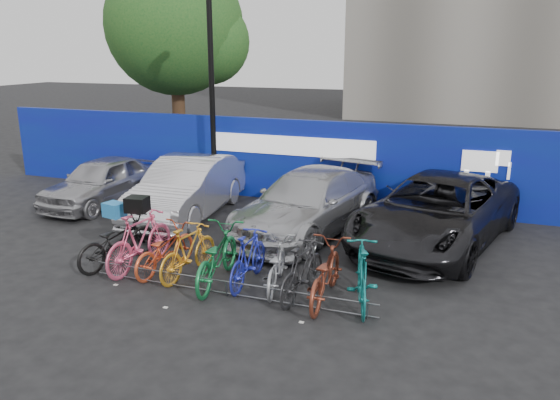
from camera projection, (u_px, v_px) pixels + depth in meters
The scene contains 21 objects.
ground at pixel (240, 283), 10.54m from camera, with size 100.00×100.00×0.00m, color black.
hoarding at pixel (324, 163), 15.65m from camera, with size 22.00×0.18×2.40m.
tree at pixel (181, 29), 20.50m from camera, with size 5.40×5.20×7.80m.
lamppost at pixel (212, 88), 15.60m from camera, with size 0.25×0.50×6.11m.
bike_rack at pixel (226, 288), 9.95m from camera, with size 5.60×0.03×0.30m.
car_0 at pixel (102, 181), 15.67m from camera, with size 1.61×4.01×1.37m, color #A2A2A6.
car_1 at pixel (187, 188), 14.52m from camera, with size 1.66×4.76×1.57m, color #BCBCC1.
car_2 at pixel (308, 202), 13.30m from camera, with size 2.08×5.11×1.48m, color #ABACB0.
car_3 at pixel (436, 211), 12.43m from camera, with size 2.61×5.66×1.57m, color black.
bike_0 at pixel (117, 241), 11.30m from camera, with size 0.70×2.00×1.05m, color black.
bike_1 at pixel (140, 240), 11.07m from camera, with size 0.58×2.04×1.22m, color #F25782.
bike_2 at pixel (165, 249), 10.97m from camera, with size 0.63×1.81×0.95m, color #D24D27.
bike_3 at pixel (188, 251), 10.69m from camera, with size 0.50×1.76×1.06m, color orange.
bike_4 at pixel (216, 256), 10.38m from camera, with size 0.74×2.11×1.11m, color #167039.
bike_5 at pixel (248, 258), 10.35m from camera, with size 0.49×1.75×1.05m, color #1F28AA.
bike_6 at pixel (276, 265), 10.21m from camera, with size 0.61×1.75×0.92m, color #929499.
bike_7 at pixel (302, 271), 9.79m from camera, with size 0.49×1.72×1.04m, color #262629.
bike_8 at pixel (325, 273), 9.67m from camera, with size 0.70×2.02×1.06m, color maroon.
bike_9 at pixel (362, 275), 9.49m from camera, with size 0.54×1.89×1.14m, color #11716E.
cargo_crate at pixel (114, 210), 11.12m from camera, with size 0.41×0.31×0.29m, color #2275BC.
cargo_topcase at pixel (137, 204), 10.86m from camera, with size 0.41×0.37×0.30m, color black.
Camera 1 is at (4.03, -8.88, 4.39)m, focal length 35.00 mm.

